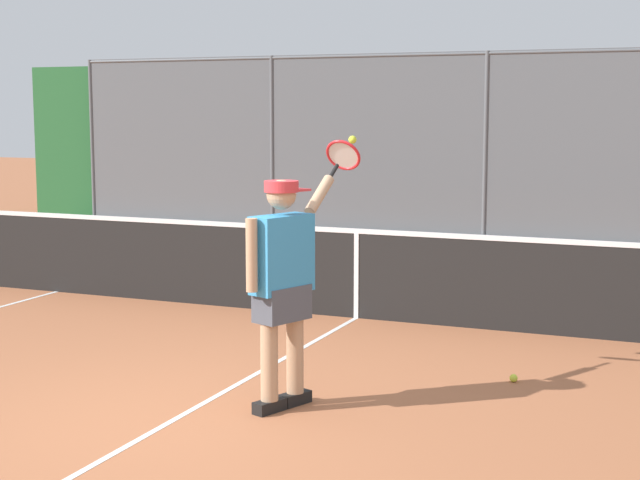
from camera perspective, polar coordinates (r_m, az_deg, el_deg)
name	(u,v)px	position (r m, az deg, el deg)	size (l,w,h in m)	color
ground_plane	(162,427)	(7.06, -9.21, -10.72)	(60.00, 60.00, 0.00)	#A8603D
fence_backdrop	(494,153)	(16.42, 10.13, 5.05)	(18.03, 1.37, 3.12)	#565B60
tennis_net	(357,272)	(10.35, 2.16, -1.90)	(10.10, 0.09, 1.07)	#2D2D2D
tennis_player	(283,275)	(7.17, -2.16, -2.05)	(0.47, 1.41, 2.00)	black
tennis_ball_near_net	(514,378)	(8.20, 11.24, -7.92)	(0.07, 0.07, 0.07)	#C1D138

